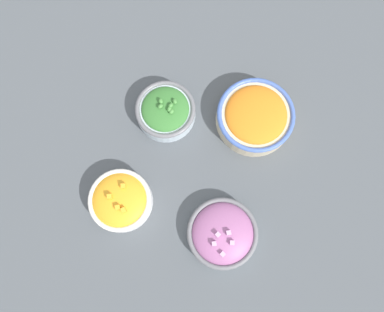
% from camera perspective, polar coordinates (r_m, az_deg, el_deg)
% --- Properties ---
extents(ground_plane, '(3.00, 3.00, 0.00)m').
position_cam_1_polar(ground_plane, '(0.95, 0.00, -0.39)').
color(ground_plane, '#4C5156').
extents(bowl_red_onion, '(0.17, 0.17, 0.07)m').
position_cam_1_polar(bowl_red_onion, '(0.91, 4.65, -11.66)').
color(bowl_red_onion, '#B2C1CC').
rests_on(bowl_red_onion, ground_plane).
extents(bowl_broccoli, '(0.15, 0.15, 0.07)m').
position_cam_1_polar(bowl_broccoli, '(0.96, -4.05, 6.91)').
color(bowl_broccoli, '#B2C1CC').
rests_on(bowl_broccoli, ground_plane).
extents(bowl_carrots, '(0.20, 0.20, 0.07)m').
position_cam_1_polar(bowl_carrots, '(0.96, 9.61, 5.99)').
color(bowl_carrots, beige).
rests_on(bowl_carrots, ground_plane).
extents(bowl_squash, '(0.15, 0.15, 0.07)m').
position_cam_1_polar(bowl_squash, '(0.92, -10.86, -6.67)').
color(bowl_squash, white).
rests_on(bowl_squash, ground_plane).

